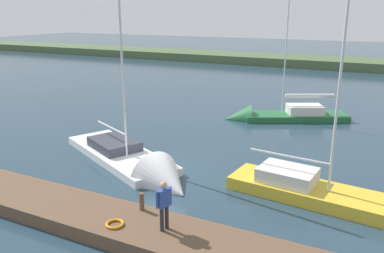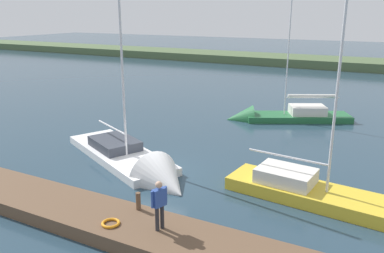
# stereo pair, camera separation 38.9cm
# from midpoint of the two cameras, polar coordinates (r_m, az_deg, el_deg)

# --- Properties ---
(ground_plane) EXTENTS (200.00, 200.00, 0.00)m
(ground_plane) POSITION_cam_midpoint_polar(r_m,az_deg,el_deg) (19.99, -4.78, -6.57)
(ground_plane) COLOR #263D4C
(far_shoreline) EXTENTS (180.00, 8.00, 2.40)m
(far_shoreline) POSITION_cam_midpoint_polar(r_m,az_deg,el_deg) (61.49, 18.29, 8.25)
(far_shoreline) COLOR #4C603D
(far_shoreline) RESTS_ON ground_plane
(dock_pier) EXTENTS (21.06, 2.50, 0.54)m
(dock_pier) POSITION_cam_midpoint_polar(r_m,az_deg,el_deg) (16.13, -15.06, -11.94)
(dock_pier) COLOR brown
(dock_pier) RESTS_ON ground_plane
(mooring_post_near) EXTENTS (0.19, 0.19, 0.68)m
(mooring_post_near) POSITION_cam_midpoint_polar(r_m,az_deg,el_deg) (15.25, -7.01, -10.62)
(mooring_post_near) COLOR brown
(mooring_post_near) RESTS_ON dock_pier
(life_ring_buoy) EXTENTS (0.66, 0.66, 0.10)m
(life_ring_buoy) POSITION_cam_midpoint_polar(r_m,az_deg,el_deg) (14.55, -10.86, -13.52)
(life_ring_buoy) COLOR orange
(life_ring_buoy) RESTS_ON dock_pier
(sailboat_behind_pier) EXTENTS (9.23, 3.02, 11.42)m
(sailboat_behind_pier) POSITION_cam_midpoint_polar(r_m,az_deg,el_deg) (17.55, 22.10, -10.40)
(sailboat_behind_pier) COLOR gold
(sailboat_behind_pier) RESTS_ON ground_plane
(sailboat_outer_mooring) EXTENTS (10.16, 6.81, 12.65)m
(sailboat_outer_mooring) POSITION_cam_midpoint_polar(r_m,az_deg,el_deg) (20.28, -7.01, -5.92)
(sailboat_outer_mooring) COLOR white
(sailboat_outer_mooring) RESTS_ON ground_plane
(sailboat_mid_channel) EXTENTS (9.01, 6.01, 11.04)m
(sailboat_mid_channel) POSITION_cam_midpoint_polar(r_m,az_deg,el_deg) (29.99, 12.73, 1.14)
(sailboat_mid_channel) COLOR #236638
(sailboat_mid_channel) RESTS_ON ground_plane
(person_on_dock) EXTENTS (0.37, 0.64, 1.78)m
(person_on_dock) POSITION_cam_midpoint_polar(r_m,az_deg,el_deg) (13.58, -3.91, -10.76)
(person_on_dock) COLOR #28282D
(person_on_dock) RESTS_ON dock_pier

